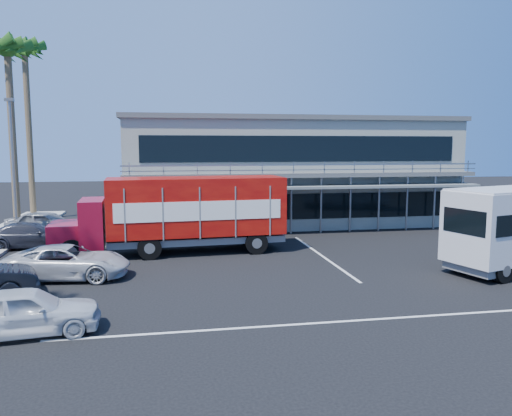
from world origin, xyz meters
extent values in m
plane|color=black|center=(0.00, 0.00, 0.00)|extent=(120.00, 120.00, 0.00)
cube|color=gray|center=(3.00, 15.00, 3.50)|extent=(22.00, 10.00, 7.00)
cube|color=#515454|center=(3.00, 15.00, 7.15)|extent=(22.40, 10.40, 0.30)
cube|color=#515454|center=(3.00, 9.40, 3.60)|extent=(22.00, 1.20, 0.25)
cube|color=gray|center=(3.00, 8.85, 4.10)|extent=(22.00, 0.08, 0.90)
cube|color=slate|center=(3.00, 9.10, 2.90)|extent=(22.00, 1.80, 0.15)
cube|color=black|center=(3.00, 9.98, 1.60)|extent=(20.00, 0.06, 1.60)
cube|color=black|center=(3.00, 9.98, 5.20)|extent=(20.00, 0.06, 1.60)
cylinder|color=brown|center=(-14.70, 13.00, 5.50)|extent=(0.44, 0.44, 11.00)
sphere|color=#1F4413|center=(-14.70, 13.00, 11.20)|extent=(1.10, 1.10, 1.10)
cylinder|color=brown|center=(-15.10, 18.50, 6.00)|extent=(0.44, 0.44, 12.00)
sphere|color=#1F4413|center=(-15.10, 18.50, 12.20)|extent=(1.10, 1.10, 1.10)
cylinder|color=gray|center=(-14.20, 11.00, 4.00)|extent=(0.14, 0.14, 8.00)
cube|color=gray|center=(-14.20, 11.00, 8.00)|extent=(0.50, 0.25, 0.18)
cube|color=maroon|center=(-10.19, 4.62, 1.09)|extent=(1.67, 2.54, 1.31)
cube|color=maroon|center=(-8.99, 4.69, 1.69)|extent=(1.25, 2.78, 2.28)
cube|color=black|center=(-8.99, 4.69, 2.34)|extent=(0.20, 2.31, 0.76)
cube|color=#B1160A|center=(-4.00, 5.00, 2.39)|extent=(8.85, 3.25, 2.83)
cube|color=slate|center=(-4.00, 5.00, 0.71)|extent=(8.83, 2.84, 0.33)
cube|color=white|center=(-3.92, 3.63, 2.28)|extent=(7.99, 0.52, 0.92)
cube|color=white|center=(-4.08, 6.37, 2.28)|extent=(7.99, 0.52, 0.92)
cylinder|color=black|center=(-9.79, 3.44, 0.57)|extent=(1.15, 0.35, 1.13)
cylinder|color=black|center=(-9.94, 5.83, 0.57)|extent=(1.15, 0.35, 1.13)
cylinder|color=black|center=(-6.31, 3.66, 0.57)|extent=(1.15, 0.35, 1.13)
cylinder|color=black|center=(-6.46, 6.05, 0.57)|extent=(1.15, 0.35, 1.13)
cylinder|color=black|center=(-1.10, 3.98, 0.57)|extent=(1.15, 0.35, 1.13)
cylinder|color=black|center=(-1.25, 6.37, 0.57)|extent=(1.15, 0.35, 1.13)
cube|color=black|center=(6.22, -2.19, 2.37)|extent=(0.64, 2.00, 1.00)
cube|color=#290E82|center=(10.18, 0.30, 2.26)|extent=(3.64, 1.09, 1.58)
cylinder|color=black|center=(7.53, -2.97, 0.50)|extent=(1.05, 0.55, 1.01)
cylinder|color=black|center=(6.90, -0.83, 0.50)|extent=(1.05, 0.55, 1.01)
imported|color=silver|center=(-9.50, -5.45, 0.70)|extent=(4.29, 2.17, 1.40)
imported|color=#BCBCBE|center=(-9.50, 0.80, 0.69)|extent=(5.16, 2.82, 1.37)
imported|color=#272934|center=(-12.50, 7.60, 0.67)|extent=(4.62, 1.88, 1.34)
imported|color=gray|center=(-12.50, 10.80, 0.79)|extent=(4.93, 2.98, 1.57)
camera|label=1|loc=(-5.48, -20.07, 5.36)|focal=35.00mm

